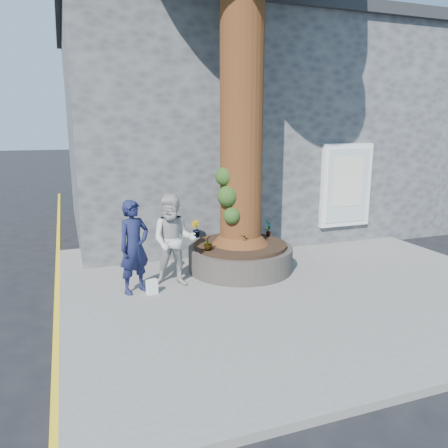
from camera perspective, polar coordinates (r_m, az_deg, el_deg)
name	(u,v)px	position (r m, az deg, el deg)	size (l,w,h in m)	color
ground	(241,315)	(7.85, 2.23, -11.75)	(120.00, 120.00, 0.00)	black
pavement	(289,283)	(9.27, 8.53, -7.57)	(9.00, 8.00, 0.12)	slate
yellow_line	(57,317)	(8.27, -21.01, -11.29)	(0.10, 30.00, 0.01)	yellow
stone_shop	(229,129)	(14.76, 0.70, 12.33)	(10.30, 8.30, 6.30)	#454649
neighbour_shop	(419,132)	(19.13, 24.15, 10.85)	(6.00, 8.00, 6.00)	#454649
planter	(240,257)	(9.73, 2.14, -4.27)	(2.30, 2.30, 0.60)	black
man	(134,247)	(8.41, -11.65, -2.95)	(0.65, 0.43, 1.79)	#161A3D
woman	(174,241)	(8.65, -6.58, -2.18)	(0.90, 0.70, 1.84)	#B7B4AF
shopping_bag	(152,287)	(8.49, -9.39, -8.09)	(0.20, 0.12, 0.28)	white
plant_a	(268,228)	(10.25, 5.80, -0.55)	(0.20, 0.14, 0.38)	gray
plant_b	(196,229)	(10.12, -3.72, -0.65)	(0.22, 0.21, 0.39)	gray
plant_c	(208,243)	(9.05, -2.12, -2.50)	(0.18, 0.18, 0.32)	gray
plant_d	(243,241)	(9.25, 2.53, -2.22)	(0.27, 0.24, 0.30)	gray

